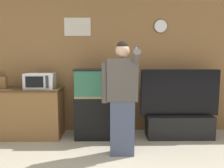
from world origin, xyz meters
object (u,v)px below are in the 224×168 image
(person_standing, at_px, (122,97))
(aquarium_on_stand, at_px, (98,104))
(microwave, at_px, (40,81))
(counter_island, at_px, (29,113))
(knife_block, at_px, (3,82))
(tv_on_stand, at_px, (179,118))

(person_standing, bearing_deg, aquarium_on_stand, 118.56)
(microwave, bearing_deg, person_standing, -27.52)
(person_standing, bearing_deg, counter_island, 155.60)
(counter_island, distance_m, microwave, 0.65)
(knife_block, bearing_deg, microwave, -3.46)
(counter_island, xyz_separation_m, person_standing, (1.70, -0.77, 0.44))
(counter_island, height_order, microwave, microwave)
(knife_block, bearing_deg, person_standing, -20.39)
(aquarium_on_stand, xyz_separation_m, tv_on_stand, (1.51, -0.00, -0.27))
(microwave, bearing_deg, counter_island, 177.28)
(aquarium_on_stand, bearing_deg, person_standing, -61.44)
(tv_on_stand, bearing_deg, knife_block, 178.50)
(tv_on_stand, bearing_deg, person_standing, -147.41)
(microwave, height_order, knife_block, knife_block)
(tv_on_stand, distance_m, person_standing, 1.43)
(aquarium_on_stand, distance_m, tv_on_stand, 1.53)
(microwave, distance_m, knife_block, 0.70)
(knife_block, relative_size, person_standing, 0.18)
(counter_island, xyz_separation_m, microwave, (0.24, -0.01, 0.60))
(microwave, height_order, aquarium_on_stand, aquarium_on_stand)
(tv_on_stand, height_order, person_standing, person_standing)
(counter_island, height_order, aquarium_on_stand, aquarium_on_stand)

